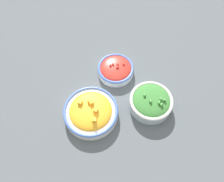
# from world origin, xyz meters

# --- Properties ---
(ground_plane) EXTENTS (3.00, 3.00, 0.00)m
(ground_plane) POSITION_xyz_m (0.00, 0.00, 0.00)
(ground_plane) COLOR #4C5156
(bowl_broccoli) EXTENTS (0.17, 0.17, 0.07)m
(bowl_broccoli) POSITION_xyz_m (0.14, -0.08, 0.03)
(bowl_broccoli) COLOR #B2C1CC
(bowl_broccoli) RESTS_ON ground_plane
(bowl_squash) EXTENTS (0.21, 0.21, 0.07)m
(bowl_squash) POSITION_xyz_m (-0.10, -0.07, 0.03)
(bowl_squash) COLOR white
(bowl_squash) RESTS_ON ground_plane
(bowl_cherry_tomatoes) EXTENTS (0.16, 0.16, 0.06)m
(bowl_cherry_tomatoes) POSITION_xyz_m (0.04, 0.11, 0.02)
(bowl_cherry_tomatoes) COLOR silver
(bowl_cherry_tomatoes) RESTS_ON ground_plane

